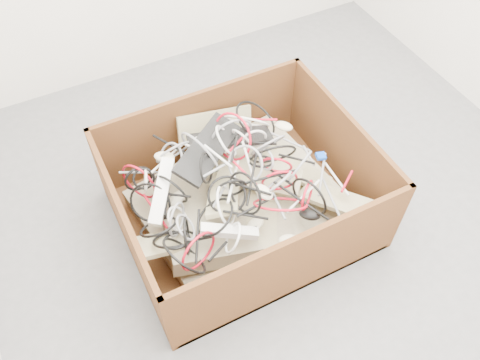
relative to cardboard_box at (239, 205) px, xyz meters
name	(u,v)px	position (x,y,z in m)	size (l,w,h in m)	color
ground	(284,210)	(0.24, -0.06, -0.13)	(3.00, 3.00, 0.00)	#57575A
cardboard_box	(239,205)	(0.00, 0.00, 0.00)	(1.19, 0.99, 0.51)	#402210
keyboard_pile	(241,178)	(0.03, 0.04, 0.15)	(1.14, 0.96, 0.37)	tan
mice_scatter	(249,192)	(0.01, -0.09, 0.21)	(0.77, 0.73, 0.19)	beige
power_strip_left	(162,191)	(-0.36, 0.06, 0.25)	(0.32, 0.06, 0.04)	silver
power_strip_right	(229,231)	(-0.17, -0.25, 0.22)	(0.25, 0.05, 0.04)	silver
vga_plug	(321,156)	(0.41, -0.08, 0.24)	(0.04, 0.04, 0.02)	blue
cable_tangle	(225,180)	(-0.08, -0.01, 0.26)	(1.06, 0.85, 0.43)	gray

